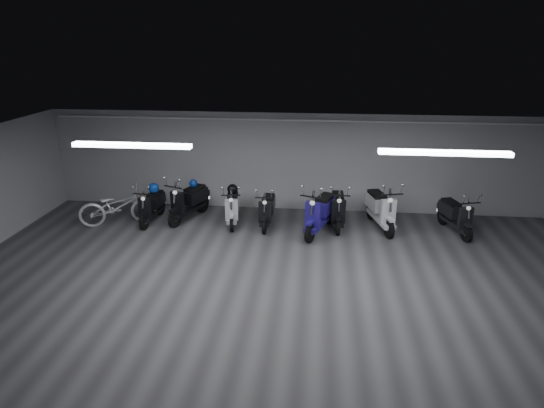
# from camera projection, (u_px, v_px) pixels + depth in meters

# --- Properties ---
(floor) EXTENTS (14.00, 10.00, 0.01)m
(floor) POSITION_uv_depth(u_px,v_px,m) (277.00, 301.00, 8.69)
(floor) COLOR #3C3C3E
(floor) RESTS_ON ground
(ceiling) EXTENTS (14.00, 10.00, 0.01)m
(ceiling) POSITION_uv_depth(u_px,v_px,m) (278.00, 159.00, 7.72)
(ceiling) COLOR slate
(ceiling) RESTS_ON ground
(back_wall) EXTENTS (14.00, 0.01, 2.80)m
(back_wall) POSITION_uv_depth(u_px,v_px,m) (294.00, 163.00, 12.87)
(back_wall) COLOR #9F9FA1
(back_wall) RESTS_ON ground
(fluor_strip_left) EXTENTS (2.40, 0.18, 0.08)m
(fluor_strip_left) POSITION_uv_depth(u_px,v_px,m) (132.00, 145.00, 8.96)
(fluor_strip_left) COLOR white
(fluor_strip_left) RESTS_ON ceiling
(fluor_strip_right) EXTENTS (2.40, 0.18, 0.08)m
(fluor_strip_right) POSITION_uv_depth(u_px,v_px,m) (444.00, 153.00, 8.38)
(fluor_strip_right) COLOR white
(fluor_strip_right) RESTS_ON ceiling
(conduit) EXTENTS (13.60, 0.05, 0.05)m
(conduit) POSITION_uv_depth(u_px,v_px,m) (294.00, 120.00, 12.37)
(conduit) COLOR white
(conduit) RESTS_ON back_wall
(scooter_0) EXTENTS (0.64, 1.66, 1.21)m
(scooter_0) POSITION_uv_depth(u_px,v_px,m) (151.00, 201.00, 12.20)
(scooter_0) COLOR black
(scooter_0) RESTS_ON floor
(scooter_1) EXTENTS (1.25, 1.95, 1.38)m
(scooter_1) POSITION_uv_depth(u_px,v_px,m) (188.00, 196.00, 12.34)
(scooter_1) COLOR black
(scooter_1) RESTS_ON floor
(scooter_2) EXTENTS (0.77, 1.71, 1.23)m
(scooter_2) POSITION_uv_depth(u_px,v_px,m) (232.00, 202.00, 12.09)
(scooter_2) COLOR silver
(scooter_2) RESTS_ON floor
(scooter_3) EXTENTS (0.57, 1.62, 1.20)m
(scooter_3) POSITION_uv_depth(u_px,v_px,m) (267.00, 205.00, 11.95)
(scooter_3) COLOR black
(scooter_3) RESTS_ON floor
(scooter_4) EXTENTS (1.31, 2.06, 1.45)m
(scooter_4) POSITION_uv_depth(u_px,v_px,m) (320.00, 206.00, 11.48)
(scooter_4) COLOR navy
(scooter_4) RESTS_ON floor
(scooter_5) EXTENTS (0.59, 1.76, 1.31)m
(scooter_5) POSITION_uv_depth(u_px,v_px,m) (338.00, 203.00, 11.91)
(scooter_5) COLOR black
(scooter_5) RESTS_ON floor
(scooter_6) EXTENTS (1.10, 2.01, 1.42)m
(scooter_6) POSITION_uv_depth(u_px,v_px,m) (381.00, 203.00, 11.76)
(scooter_6) COLOR silver
(scooter_6) RESTS_ON floor
(scooter_9) EXTENTS (0.99, 1.75, 1.24)m
(scooter_9) POSITION_uv_depth(u_px,v_px,m) (456.00, 210.00, 11.51)
(scooter_9) COLOR black
(scooter_9) RESTS_ON floor
(bicycle) EXTENTS (2.09, 1.38, 1.28)m
(bicycle) POSITION_uv_depth(u_px,v_px,m) (117.00, 202.00, 12.02)
(bicycle) COLOR white
(bicycle) RESTS_ON floor
(helmet_0) EXTENTS (0.29, 0.29, 0.29)m
(helmet_0) POSITION_uv_depth(u_px,v_px,m) (154.00, 188.00, 12.31)
(helmet_0) COLOR #0E3A9E
(helmet_0) RESTS_ON scooter_0
(helmet_1) EXTENTS (0.23, 0.23, 0.23)m
(helmet_1) POSITION_uv_depth(u_px,v_px,m) (193.00, 183.00, 12.45)
(helmet_1) COLOR navy
(helmet_1) RESTS_ON scooter_1
(helmet_2) EXTENTS (0.28, 0.28, 0.28)m
(helmet_2) POSITION_uv_depth(u_px,v_px,m) (232.00, 189.00, 12.21)
(helmet_2) COLOR black
(helmet_2) RESTS_ON scooter_2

